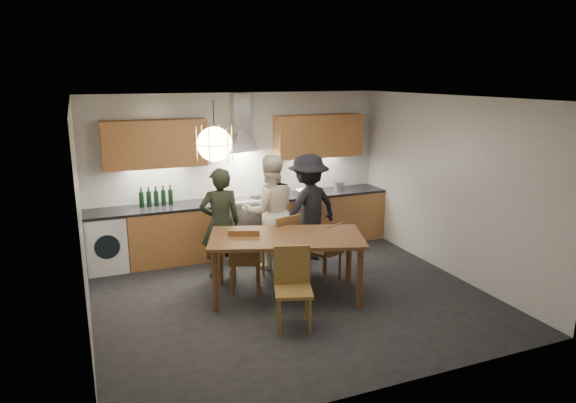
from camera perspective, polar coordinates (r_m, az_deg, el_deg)
name	(u,v)px	position (r m, az deg, el deg)	size (l,w,h in m)	color
ground	(291,296)	(6.98, 0.33, -10.45)	(5.00, 5.00, 0.00)	black
room_shell	(291,170)	(6.46, 0.36, 3.48)	(5.02, 4.52, 2.61)	white
counter_run	(247,225)	(8.55, -4.55, -2.63)	(5.00, 0.62, 0.90)	#C2824A
range_stove	(246,226)	(8.54, -4.69, -2.71)	(0.90, 0.60, 0.92)	silver
wall_fixtures	(242,139)	(8.36, -5.14, 6.95)	(4.30, 0.54, 1.10)	#BF8049
pendant_lamp	(214,144)	(5.99, -8.17, 6.33)	(0.43, 0.43, 0.70)	black
dining_table	(286,243)	(6.71, -0.19, -4.64)	(2.20, 1.59, 0.84)	brown
chair_back_left	(245,256)	(6.90, -4.82, -6.07)	(0.54, 0.54, 0.91)	brown
chair_back_mid	(284,242)	(7.37, -0.47, -4.53)	(0.54, 0.54, 0.95)	brown
chair_back_right	(329,248)	(7.34, 4.59, -5.16)	(0.50, 0.50, 0.85)	brown
chair_front	(293,281)	(6.03, 0.53, -8.88)	(0.54, 0.54, 0.95)	brown
person_left	(220,223)	(7.42, -7.52, -2.41)	(0.59, 0.39, 1.61)	black
person_mid	(270,212)	(7.74, -2.01, -1.15)	(0.84, 0.66, 1.74)	silver
person_right	(308,208)	(8.02, 2.26, -0.74)	(1.10, 0.63, 1.70)	black
mixing_bowl	(304,192)	(8.76, 1.80, 1.10)	(0.29, 0.29, 0.07)	silver
stock_pot	(339,186)	(9.10, 5.64, 1.71)	(0.19, 0.19, 0.13)	#B0B0B3
wine_bottles	(156,196)	(8.17, -14.45, 0.58)	(0.51, 0.07, 0.31)	black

